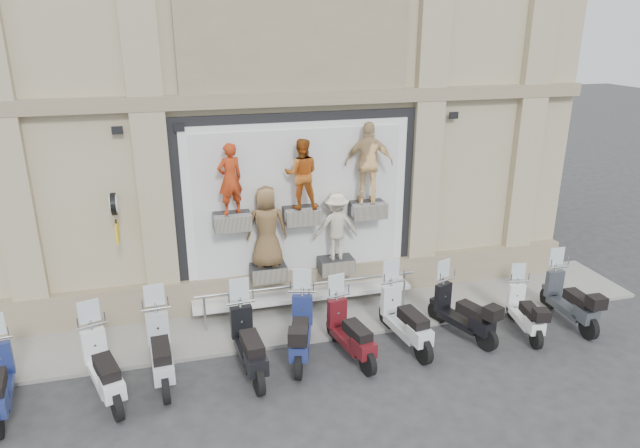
{
  "coord_description": "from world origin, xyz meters",
  "views": [
    {
      "loc": [
        -2.76,
        -9.13,
        6.38
      ],
      "look_at": [
        0.23,
        1.9,
        2.33
      ],
      "focal_mm": 32.0,
      "sensor_mm": 36.0,
      "label": 1
    }
  ],
  "objects_px": {
    "clock_sign_bracket": "(115,211)",
    "scooter_h": "(463,303)",
    "scooter_d": "(248,333)",
    "scooter_g": "(406,309)",
    "scooter_b": "(102,357)",
    "scooter_i": "(526,304)",
    "scooter_e": "(301,321)",
    "scooter_f": "(351,322)",
    "guard_rail": "(309,302)",
    "scooter_c": "(160,340)",
    "scooter_j": "(571,291)"
  },
  "relations": [
    {
      "from": "clock_sign_bracket",
      "to": "scooter_h",
      "type": "bearing_deg",
      "value": -16.02
    },
    {
      "from": "clock_sign_bracket",
      "to": "scooter_d",
      "type": "xyz_separation_m",
      "value": [
        2.3,
        -2.11,
        -1.96
      ]
    },
    {
      "from": "scooter_d",
      "to": "scooter_g",
      "type": "bearing_deg",
      "value": -2.23
    },
    {
      "from": "scooter_b",
      "to": "scooter_d",
      "type": "distance_m",
      "value": 2.61
    },
    {
      "from": "scooter_b",
      "to": "scooter_i",
      "type": "bearing_deg",
      "value": -17.78
    },
    {
      "from": "scooter_i",
      "to": "scooter_h",
      "type": "bearing_deg",
      "value": -178.98
    },
    {
      "from": "scooter_e",
      "to": "scooter_g",
      "type": "distance_m",
      "value": 2.19
    },
    {
      "from": "scooter_b",
      "to": "scooter_g",
      "type": "relative_size",
      "value": 0.99
    },
    {
      "from": "scooter_d",
      "to": "scooter_e",
      "type": "relative_size",
      "value": 1.02
    },
    {
      "from": "scooter_e",
      "to": "scooter_f",
      "type": "distance_m",
      "value": 0.99
    },
    {
      "from": "clock_sign_bracket",
      "to": "scooter_h",
      "type": "distance_m",
      "value": 7.45
    },
    {
      "from": "scooter_h",
      "to": "guard_rail",
      "type": "bearing_deg",
      "value": 133.94
    },
    {
      "from": "scooter_c",
      "to": "scooter_i",
      "type": "bearing_deg",
      "value": -5.92
    },
    {
      "from": "scooter_b",
      "to": "scooter_g",
      "type": "bearing_deg",
      "value": -15.55
    },
    {
      "from": "scooter_g",
      "to": "scooter_c",
      "type": "bearing_deg",
      "value": 172.33
    },
    {
      "from": "scooter_b",
      "to": "scooter_j",
      "type": "xyz_separation_m",
      "value": [
        9.77,
        0.14,
        -0.04
      ]
    },
    {
      "from": "scooter_b",
      "to": "scooter_e",
      "type": "relative_size",
      "value": 1.0
    },
    {
      "from": "scooter_c",
      "to": "scooter_d",
      "type": "distance_m",
      "value": 1.63
    },
    {
      "from": "scooter_b",
      "to": "scooter_i",
      "type": "distance_m",
      "value": 8.57
    },
    {
      "from": "scooter_h",
      "to": "scooter_i",
      "type": "bearing_deg",
      "value": -28.96
    },
    {
      "from": "guard_rail",
      "to": "clock_sign_bracket",
      "type": "bearing_deg",
      "value": 173.16
    },
    {
      "from": "scooter_c",
      "to": "scooter_d",
      "type": "height_order",
      "value": "scooter_d"
    },
    {
      "from": "scooter_e",
      "to": "scooter_f",
      "type": "relative_size",
      "value": 1.05
    },
    {
      "from": "guard_rail",
      "to": "scooter_h",
      "type": "relative_size",
      "value": 2.66
    },
    {
      "from": "scooter_b",
      "to": "scooter_h",
      "type": "distance_m",
      "value": 7.19
    },
    {
      "from": "clock_sign_bracket",
      "to": "scooter_e",
      "type": "relative_size",
      "value": 0.51
    },
    {
      "from": "scooter_f",
      "to": "scooter_d",
      "type": "bearing_deg",
      "value": 169.08
    },
    {
      "from": "scooter_i",
      "to": "scooter_f",
      "type": "bearing_deg",
      "value": -170.56
    },
    {
      "from": "scooter_b",
      "to": "scooter_c",
      "type": "relative_size",
      "value": 0.99
    },
    {
      "from": "scooter_d",
      "to": "scooter_f",
      "type": "distance_m",
      "value": 2.03
    },
    {
      "from": "scooter_g",
      "to": "scooter_i",
      "type": "bearing_deg",
      "value": -11.63
    },
    {
      "from": "scooter_h",
      "to": "scooter_i",
      "type": "xyz_separation_m",
      "value": [
        1.38,
        -0.24,
        -0.08
      ]
    },
    {
      "from": "guard_rail",
      "to": "scooter_i",
      "type": "xyz_separation_m",
      "value": [
        4.36,
        -1.75,
        0.23
      ]
    },
    {
      "from": "scooter_d",
      "to": "scooter_j",
      "type": "height_order",
      "value": "scooter_d"
    },
    {
      "from": "guard_rail",
      "to": "scooter_b",
      "type": "bearing_deg",
      "value": -157.24
    },
    {
      "from": "guard_rail",
      "to": "scooter_f",
      "type": "height_order",
      "value": "scooter_f"
    },
    {
      "from": "scooter_b",
      "to": "scooter_j",
      "type": "distance_m",
      "value": 9.77
    },
    {
      "from": "clock_sign_bracket",
      "to": "scooter_c",
      "type": "distance_m",
      "value": 2.84
    },
    {
      "from": "scooter_i",
      "to": "scooter_b",
      "type": "bearing_deg",
      "value": -169.16
    },
    {
      "from": "scooter_d",
      "to": "scooter_i",
      "type": "distance_m",
      "value": 5.96
    },
    {
      "from": "scooter_d",
      "to": "scooter_j",
      "type": "relative_size",
      "value": 1.07
    },
    {
      "from": "scooter_e",
      "to": "scooter_g",
      "type": "bearing_deg",
      "value": 13.76
    },
    {
      "from": "scooter_b",
      "to": "scooter_j",
      "type": "height_order",
      "value": "scooter_b"
    },
    {
      "from": "scooter_f",
      "to": "scooter_g",
      "type": "relative_size",
      "value": 0.94
    },
    {
      "from": "scooter_c",
      "to": "scooter_h",
      "type": "distance_m",
      "value": 6.2
    },
    {
      "from": "scooter_f",
      "to": "scooter_g",
      "type": "height_order",
      "value": "scooter_g"
    },
    {
      "from": "scooter_f",
      "to": "scooter_h",
      "type": "height_order",
      "value": "scooter_f"
    },
    {
      "from": "scooter_j",
      "to": "scooter_e",
      "type": "bearing_deg",
      "value": 179.07
    },
    {
      "from": "guard_rail",
      "to": "scooter_f",
      "type": "bearing_deg",
      "value": -75.3
    },
    {
      "from": "scooter_j",
      "to": "scooter_b",
      "type": "bearing_deg",
      "value": -178.07
    }
  ]
}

